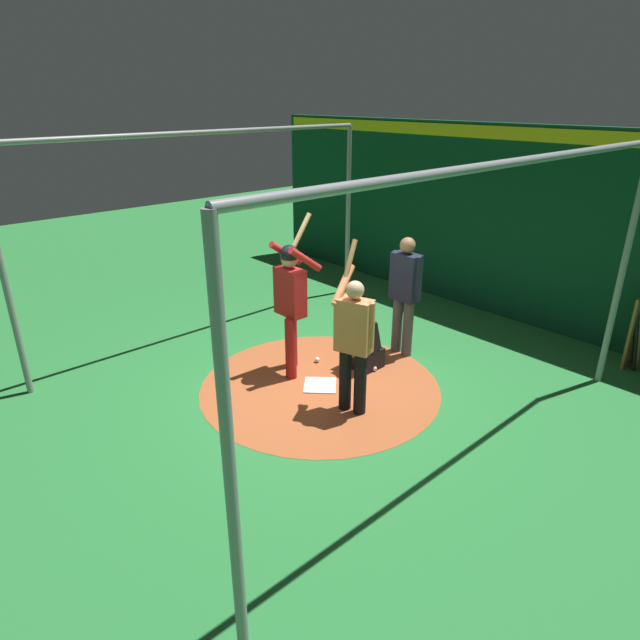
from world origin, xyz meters
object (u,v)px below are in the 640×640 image
(baseball_1, at_px, (317,360))
(baseball_0, at_px, (374,368))
(umpire, at_px, (405,290))
(visitor, at_px, (354,338))
(home_plate, at_px, (320,385))
(batter, at_px, (291,297))
(catcher, at_px, (364,344))

(baseball_1, bearing_deg, baseball_0, 119.29)
(umpire, relative_size, visitor, 0.86)
(umpire, bearing_deg, home_plate, -2.72)
(visitor, bearing_deg, umpire, -177.85)
(home_plate, relative_size, baseball_1, 5.68)
(batter, bearing_deg, home_plate, 90.10)
(baseball_0, relative_size, baseball_1, 1.00)
(batter, relative_size, catcher, 2.27)
(home_plate, height_order, catcher, catcher)
(baseball_0, bearing_deg, catcher, -78.07)
(catcher, bearing_deg, umpire, 176.09)
(home_plate, bearing_deg, catcher, 178.43)
(catcher, bearing_deg, batter, -36.68)
(batter, xyz_separation_m, baseball_1, (-0.43, 0.04, -1.06))
(catcher, distance_m, umpire, 0.99)
(catcher, height_order, baseball_0, catcher)
(home_plate, relative_size, catcher, 0.44)
(batter, height_order, baseball_0, batter)
(catcher, bearing_deg, baseball_0, 101.93)
(batter, bearing_deg, umpire, 157.53)
(batter, relative_size, umpire, 1.22)
(batter, distance_m, visitor, 1.28)
(baseball_1, bearing_deg, umpire, 152.04)
(umpire, bearing_deg, baseball_0, 10.03)
(home_plate, relative_size, baseball_0, 5.68)
(catcher, xyz_separation_m, baseball_1, (0.37, -0.55, -0.33))
(home_plate, xyz_separation_m, baseball_1, (-0.43, -0.53, 0.03))
(baseball_1, bearing_deg, visitor, 66.70)
(catcher, relative_size, umpire, 0.54)
(umpire, distance_m, visitor, 1.78)
(umpire, height_order, baseball_0, umpire)
(catcher, distance_m, baseball_0, 0.38)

